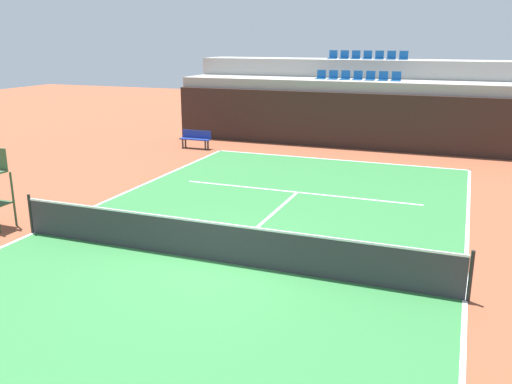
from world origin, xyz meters
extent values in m
plane|color=brown|center=(0.00, 0.00, 0.00)|extent=(80.00, 80.00, 0.00)
cube|color=#2D7238|center=(0.00, 0.00, 0.01)|extent=(11.00, 24.00, 0.01)
cube|color=white|center=(0.00, 11.95, 0.01)|extent=(11.00, 0.10, 0.00)
cube|color=white|center=(-5.45, 0.00, 0.01)|extent=(0.10, 24.00, 0.00)
cube|color=white|center=(5.45, 0.00, 0.01)|extent=(0.10, 24.00, 0.00)
cube|color=white|center=(0.00, 6.40, 0.01)|extent=(8.26, 0.10, 0.00)
cube|color=white|center=(0.00, 3.20, 0.01)|extent=(0.10, 6.40, 0.00)
cube|color=black|center=(0.00, 14.76, 1.31)|extent=(17.79, 0.30, 2.61)
cube|color=#9E9E99|center=(0.00, 16.11, 1.56)|extent=(17.79, 2.40, 3.11)
cube|color=#9E9E99|center=(0.00, 18.51, 2.01)|extent=(17.79, 2.40, 4.01)
cube|color=#145193|center=(-1.83, 16.11, 3.13)|extent=(0.44, 0.44, 0.04)
cube|color=#145193|center=(-1.83, 16.31, 3.35)|extent=(0.44, 0.04, 0.40)
cube|color=#145193|center=(-1.22, 16.11, 3.13)|extent=(0.44, 0.44, 0.04)
cube|color=#145193|center=(-1.22, 16.31, 3.35)|extent=(0.44, 0.04, 0.40)
cube|color=#145193|center=(-0.61, 16.11, 3.13)|extent=(0.44, 0.44, 0.04)
cube|color=#145193|center=(-0.61, 16.31, 3.35)|extent=(0.44, 0.04, 0.40)
cube|color=#145193|center=(0.00, 16.11, 3.13)|extent=(0.44, 0.44, 0.04)
cube|color=#145193|center=(0.00, 16.31, 3.35)|extent=(0.44, 0.04, 0.40)
cube|color=#145193|center=(0.61, 16.11, 3.13)|extent=(0.44, 0.44, 0.04)
cube|color=#145193|center=(0.61, 16.31, 3.35)|extent=(0.44, 0.04, 0.40)
cube|color=#145193|center=(1.22, 16.11, 3.13)|extent=(0.44, 0.44, 0.04)
cube|color=#145193|center=(1.22, 16.31, 3.35)|extent=(0.44, 0.04, 0.40)
cube|color=#145193|center=(1.83, 16.11, 3.13)|extent=(0.44, 0.44, 0.04)
cube|color=#145193|center=(1.83, 16.31, 3.35)|extent=(0.44, 0.04, 0.40)
cube|color=#145193|center=(-1.83, 18.51, 4.03)|extent=(0.44, 0.44, 0.04)
cube|color=#145193|center=(-1.83, 18.71, 4.25)|extent=(0.44, 0.04, 0.40)
cube|color=#145193|center=(-1.22, 18.51, 4.03)|extent=(0.44, 0.44, 0.04)
cube|color=#145193|center=(-1.22, 18.71, 4.25)|extent=(0.44, 0.04, 0.40)
cube|color=#145193|center=(-0.61, 18.51, 4.03)|extent=(0.44, 0.44, 0.04)
cube|color=#145193|center=(-0.61, 18.71, 4.25)|extent=(0.44, 0.04, 0.40)
cube|color=#145193|center=(0.00, 18.51, 4.03)|extent=(0.44, 0.44, 0.04)
cube|color=#145193|center=(0.00, 18.71, 4.25)|extent=(0.44, 0.04, 0.40)
cube|color=#145193|center=(0.61, 18.51, 4.03)|extent=(0.44, 0.44, 0.04)
cube|color=#145193|center=(0.61, 18.71, 4.25)|extent=(0.44, 0.04, 0.40)
cube|color=#145193|center=(1.22, 18.51, 4.03)|extent=(0.44, 0.44, 0.04)
cube|color=#145193|center=(1.22, 18.71, 4.25)|extent=(0.44, 0.04, 0.40)
cube|color=#145193|center=(1.83, 18.51, 4.03)|extent=(0.44, 0.44, 0.04)
cube|color=#145193|center=(1.83, 18.71, 4.25)|extent=(0.44, 0.04, 0.40)
cylinder|color=black|center=(-5.50, 0.00, 0.55)|extent=(0.08, 0.08, 1.07)
cylinder|color=black|center=(5.50, 0.00, 0.55)|extent=(0.08, 0.08, 1.07)
cube|color=#333338|center=(0.00, 0.00, 0.47)|extent=(10.90, 0.02, 0.92)
cube|color=white|center=(0.00, 0.00, 0.96)|extent=(10.90, 0.04, 0.05)
cylinder|color=#334C2D|center=(-6.35, 0.30, 0.78)|extent=(0.06, 0.06, 1.55)
cube|color=navy|center=(-6.79, 12.05, 0.45)|extent=(1.50, 0.40, 0.05)
cube|color=navy|center=(-6.79, 12.23, 0.67)|extent=(1.50, 0.04, 0.36)
cube|color=#2D2D33|center=(-7.39, 11.91, 0.21)|extent=(0.06, 0.06, 0.42)
cube|color=#2D2D33|center=(-6.19, 11.91, 0.21)|extent=(0.06, 0.06, 0.42)
cube|color=#2D2D33|center=(-7.39, 12.19, 0.21)|extent=(0.06, 0.06, 0.42)
cube|color=#2D2D33|center=(-6.19, 12.19, 0.21)|extent=(0.06, 0.06, 0.42)
camera|label=1|loc=(5.11, -10.73, 5.06)|focal=38.23mm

